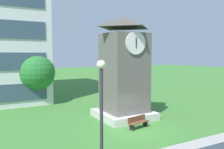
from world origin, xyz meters
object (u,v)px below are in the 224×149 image
object	(u,v)px
street_lamp	(101,109)
tree_streetside	(36,73)
park_bench	(138,122)
clock_tower	(124,74)

from	to	relation	value
street_lamp	tree_streetside	size ratio (longest dim) A/B	0.96
park_bench	clock_tower	bearing A→B (deg)	78.22
clock_tower	street_lamp	distance (m)	11.05
street_lamp	tree_streetside	bearing A→B (deg)	86.66
clock_tower	park_bench	distance (m)	4.54
clock_tower	street_lamp	bearing A→B (deg)	-126.72
clock_tower	street_lamp	xyz separation A→B (m)	(-6.60, -8.85, -0.49)
tree_streetside	clock_tower	bearing A→B (deg)	-58.63
clock_tower	tree_streetside	bearing A→B (deg)	121.37
clock_tower	street_lamp	world-z (taller)	clock_tower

